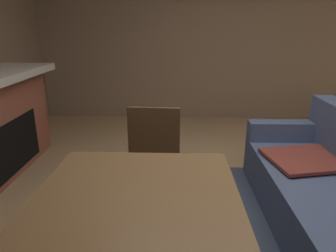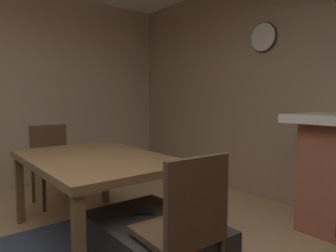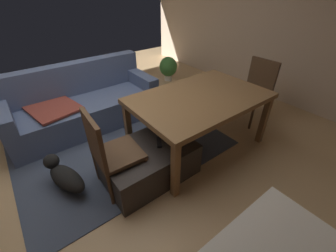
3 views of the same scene
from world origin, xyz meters
name	(u,v)px [view 1 (image 1 of 3)]	position (x,y,z in m)	size (l,w,h in m)	color
floor	(236,227)	(0.00, 0.00, 0.00)	(7.77, 7.77, 0.00)	tan
wall_left	(207,36)	(-3.24, 0.00, 1.41)	(0.12, 6.14, 2.82)	#9E846B
area_rug	(237,244)	(0.21, -0.03, 0.01)	(2.60, 2.00, 0.01)	#3D475B
ottoman_coffee_table	(140,221)	(0.21, -0.75, 0.19)	(1.00, 0.68, 0.39)	#2D2826
tv_remote	(135,208)	(0.36, -0.76, 0.40)	(0.05, 0.16, 0.02)	black
dining_table	(130,241)	(1.02, -0.69, 0.67)	(1.63, 1.06, 0.74)	brown
dining_chair_west	(153,158)	(-0.18, -0.69, 0.52)	(0.46, 0.46, 0.93)	#513823
small_dog	(187,174)	(-0.60, -0.39, 0.17)	(0.36, 0.58, 0.30)	black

